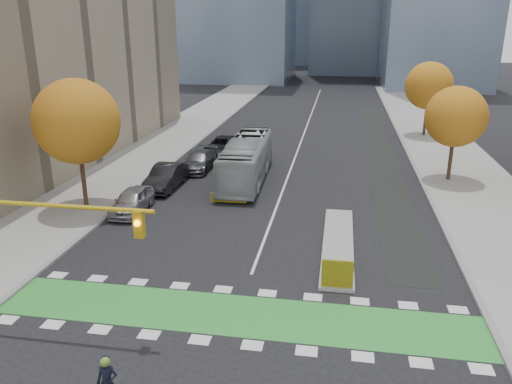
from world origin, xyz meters
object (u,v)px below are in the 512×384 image
(parked_car_a, at_px, (132,201))
(parked_car_b, at_px, (166,177))
(tree_west, at_px, (77,122))
(parked_car_c, at_px, (199,161))
(traffic_signal_west, at_px, (14,230))
(tree_east_far, at_px, (429,86))
(bus, at_px, (246,160))
(parked_car_d, at_px, (223,146))
(hazard_board, at_px, (337,274))
(tree_east_near, at_px, (456,117))

(parked_car_a, relative_size, parked_car_b, 0.86)
(tree_west, height_order, parked_car_c, tree_west)
(tree_west, distance_m, traffic_signal_west, 13.25)
(tree_east_far, bearing_deg, parked_car_b, -134.58)
(bus, relative_size, parked_car_a, 2.59)
(parked_car_b, bearing_deg, parked_car_a, -94.24)
(traffic_signal_west, height_order, parked_car_b, traffic_signal_west)
(parked_car_d, bearing_deg, tree_west, -109.18)
(parked_car_d, bearing_deg, hazard_board, -64.00)
(tree_east_far, relative_size, parked_car_c, 1.49)
(traffic_signal_west, xyz_separation_m, parked_car_a, (-0.89, 12.37, -3.28))
(tree_west, bearing_deg, parked_car_c, 64.49)
(tree_east_near, bearing_deg, hazard_board, -114.20)
(tree_west, xyz_separation_m, parked_car_b, (3.67, 4.86, -4.77))
(tree_west, relative_size, parked_car_d, 1.42)
(tree_west, bearing_deg, traffic_signal_west, -71.98)
(tree_west, relative_size, tree_east_near, 1.16)
(hazard_board, bearing_deg, parked_car_b, 134.25)
(bus, xyz_separation_m, parked_car_c, (-4.30, 2.14, -0.85))
(tree_east_far, height_order, parked_car_a, tree_east_far)
(parked_car_c, bearing_deg, tree_west, -114.24)
(tree_east_near, xyz_separation_m, bus, (-15.00, -2.28, -3.27))
(tree_east_far, bearing_deg, traffic_signal_west, -117.95)
(tree_west, bearing_deg, tree_east_near, 22.62)
(tree_east_far, xyz_separation_m, bus, (-15.50, -18.28, -3.65))
(tree_west, height_order, tree_east_near, tree_west)
(tree_east_far, distance_m, parked_car_a, 34.03)
(tree_east_near, relative_size, tree_east_far, 0.92)
(hazard_board, relative_size, parked_car_d, 0.24)
(tree_east_near, distance_m, traffic_signal_west, 30.08)
(traffic_signal_west, relative_size, parked_car_c, 1.67)
(parked_car_a, height_order, parked_car_c, parked_car_a)
(tree_east_near, xyz_separation_m, tree_east_far, (0.50, 16.00, 0.38))
(hazard_board, relative_size, traffic_signal_west, 0.16)
(parked_car_c, bearing_deg, bus, -25.16)
(tree_east_far, xyz_separation_m, parked_car_a, (-21.32, -26.14, -4.49))
(tree_east_far, height_order, parked_car_d, tree_east_far)
(tree_east_near, distance_m, parked_car_d, 19.55)
(hazard_board, bearing_deg, tree_west, 154.01)
(tree_east_near, relative_size, parked_car_a, 1.60)
(tree_east_near, distance_m, parked_car_c, 19.73)
(tree_east_near, relative_size, traffic_signal_west, 0.83)
(tree_east_near, relative_size, parked_car_c, 1.38)
(tree_west, bearing_deg, parked_car_d, 69.69)
(parked_car_d, bearing_deg, traffic_signal_west, -91.86)
(tree_east_far, height_order, parked_car_b, tree_east_far)
(traffic_signal_west, height_order, parked_car_d, traffic_signal_west)
(hazard_board, bearing_deg, tree_east_near, 65.80)
(traffic_signal_west, relative_size, parked_car_a, 1.93)
(traffic_signal_west, bearing_deg, hazard_board, 21.55)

